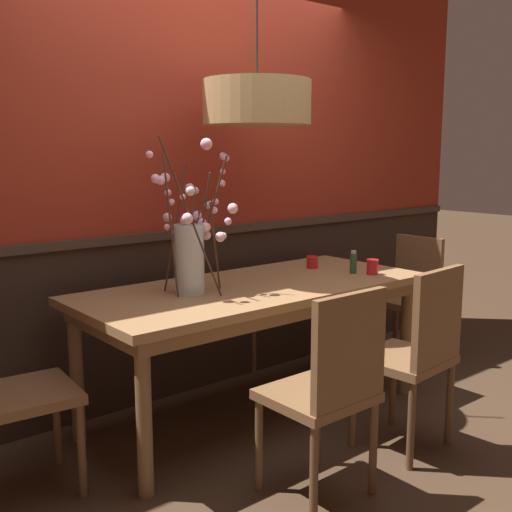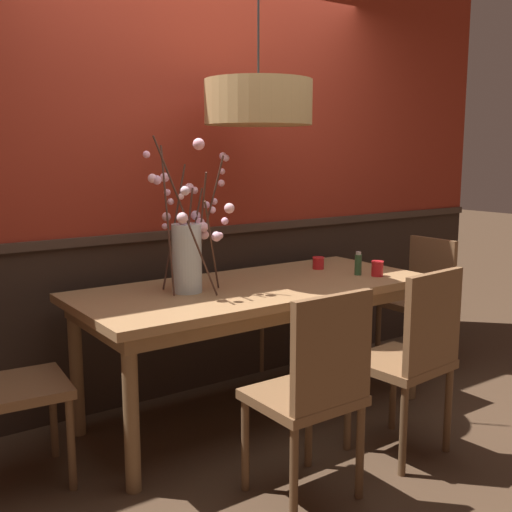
{
  "view_description": "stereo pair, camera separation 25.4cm",
  "coord_description": "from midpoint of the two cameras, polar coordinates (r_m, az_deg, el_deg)",
  "views": [
    {
      "loc": [
        -2.15,
        -2.58,
        1.49
      ],
      "look_at": [
        0.0,
        0.0,
        0.93
      ],
      "focal_mm": 43.33,
      "sensor_mm": 36.0,
      "label": 1
    },
    {
      "loc": [
        -1.95,
        -2.74,
        1.49
      ],
      "look_at": [
        0.0,
        0.0,
        0.93
      ],
      "focal_mm": 43.33,
      "sensor_mm": 36.0,
      "label": 2
    }
  ],
  "objects": [
    {
      "name": "ground_plane",
      "position": [
        3.68,
        2.04,
        -14.42
      ],
      "size": [
        24.0,
        24.0,
        0.0
      ],
      "primitive_type": "plane",
      "color": "#422D1E"
    },
    {
      "name": "back_wall",
      "position": [
        3.86,
        -3.41,
        8.82
      ],
      "size": [
        5.08,
        0.14,
        2.91
      ],
      "color": "#2D2119",
      "rests_on": "ground"
    },
    {
      "name": "dining_table",
      "position": [
        3.46,
        2.11,
        -3.99
      ],
      "size": [
        2.02,
        0.88,
        0.77
      ],
      "color": "#997047",
      "rests_on": "ground"
    },
    {
      "name": "chair_head_east_end",
      "position": [
        4.48,
        16.56,
        -3.47
      ],
      "size": [
        0.38,
        0.4,
        0.91
      ],
      "color": "brown",
      "rests_on": "ground"
    },
    {
      "name": "chair_near_side_left",
      "position": [
        2.67,
        8.17,
        -11.85
      ],
      "size": [
        0.43,
        0.4,
        0.94
      ],
      "color": "brown",
      "rests_on": "ground"
    },
    {
      "name": "chair_far_side_left",
      "position": [
        4.06,
        -8.91,
        -4.84
      ],
      "size": [
        0.41,
        0.41,
        0.87
      ],
      "color": "brown",
      "rests_on": "ground"
    },
    {
      "name": "chair_near_side_right",
      "position": [
        3.16,
        16.54,
        -8.59
      ],
      "size": [
        0.46,
        0.43,
        0.95
      ],
      "color": "brown",
      "rests_on": "ground"
    },
    {
      "name": "chair_far_side_right",
      "position": [
        4.31,
        -1.77,
        -3.52
      ],
      "size": [
        0.49,
        0.46,
        0.94
      ],
      "color": "brown",
      "rests_on": "ground"
    },
    {
      "name": "vase_with_blossoms",
      "position": [
        3.22,
        -4.04,
        0.7
      ],
      "size": [
        0.5,
        0.49,
        0.81
      ],
      "color": "silver",
      "rests_on": "dining_table"
    },
    {
      "name": "candle_holder_nearer_center",
      "position": [
        3.92,
        7.63,
        -0.63
      ],
      "size": [
        0.08,
        0.08,
        0.08
      ],
      "color": "red",
      "rests_on": "dining_table"
    },
    {
      "name": "candle_holder_nearer_edge",
      "position": [
        3.75,
        13.06,
        -1.14
      ],
      "size": [
        0.08,
        0.08,
        0.09
      ],
      "color": "red",
      "rests_on": "dining_table"
    },
    {
      "name": "condiment_bottle",
      "position": [
        3.76,
        11.33,
        -0.73
      ],
      "size": [
        0.04,
        0.04,
        0.14
      ],
      "color": "#2D5633",
      "rests_on": "dining_table"
    },
    {
      "name": "pendant_lamp",
      "position": [
        3.47,
        2.38,
        13.97
      ],
      "size": [
        0.59,
        0.59,
        1.27
      ],
      "color": "tan"
    }
  ]
}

